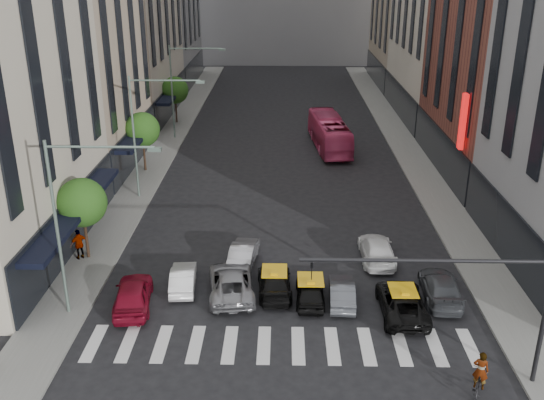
# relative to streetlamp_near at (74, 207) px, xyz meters

# --- Properties ---
(ground) EXTENTS (160.00, 160.00, 0.00)m
(ground) POSITION_rel_streetlamp_near_xyz_m (10.04, -4.00, -5.90)
(ground) COLOR black
(ground) RESTS_ON ground
(sidewalk_left) EXTENTS (3.00, 96.00, 0.15)m
(sidewalk_left) POSITION_rel_streetlamp_near_xyz_m (-1.46, 26.00, -5.83)
(sidewalk_left) COLOR slate
(sidewalk_left) RESTS_ON ground
(sidewalk_right) EXTENTS (3.00, 96.00, 0.15)m
(sidewalk_right) POSITION_rel_streetlamp_near_xyz_m (21.54, 26.00, -5.83)
(sidewalk_right) COLOR slate
(sidewalk_right) RESTS_ON ground
(building_left_b) EXTENTS (8.00, 16.00, 24.00)m
(building_left_b) POSITION_rel_streetlamp_near_xyz_m (-6.96, 24.00, 6.10)
(building_left_b) COLOR tan
(building_left_b) RESTS_ON ground
(building_right_b) EXTENTS (8.00, 18.00, 26.00)m
(building_right_b) POSITION_rel_streetlamp_near_xyz_m (27.04, 23.00, 7.10)
(building_right_b) COLOR brown
(building_right_b) RESTS_ON ground
(tree_near) EXTENTS (2.88, 2.88, 4.95)m
(tree_near) POSITION_rel_streetlamp_near_xyz_m (-1.76, 6.00, -2.25)
(tree_near) COLOR black
(tree_near) RESTS_ON sidewalk_left
(tree_mid) EXTENTS (2.88, 2.88, 4.95)m
(tree_mid) POSITION_rel_streetlamp_near_xyz_m (-1.76, 22.00, -2.25)
(tree_mid) COLOR black
(tree_mid) RESTS_ON sidewalk_left
(tree_far) EXTENTS (2.88, 2.88, 4.95)m
(tree_far) POSITION_rel_streetlamp_near_xyz_m (-1.76, 38.00, -2.25)
(tree_far) COLOR black
(tree_far) RESTS_ON sidewalk_left
(streetlamp_near) EXTENTS (5.38, 0.25, 9.00)m
(streetlamp_near) POSITION_rel_streetlamp_near_xyz_m (0.00, 0.00, 0.00)
(streetlamp_near) COLOR gray
(streetlamp_near) RESTS_ON sidewalk_left
(streetlamp_mid) EXTENTS (5.38, 0.25, 9.00)m
(streetlamp_mid) POSITION_rel_streetlamp_near_xyz_m (0.00, 16.00, 0.00)
(streetlamp_mid) COLOR gray
(streetlamp_mid) RESTS_ON sidewalk_left
(streetlamp_far) EXTENTS (5.38, 0.25, 9.00)m
(streetlamp_far) POSITION_rel_streetlamp_near_xyz_m (0.00, 32.00, 0.00)
(streetlamp_far) COLOR gray
(streetlamp_far) RESTS_ON sidewalk_left
(traffic_signal) EXTENTS (10.10, 0.20, 6.00)m
(traffic_signal) POSITION_rel_streetlamp_near_xyz_m (17.74, -5.00, -1.43)
(traffic_signal) COLOR black
(traffic_signal) RESTS_ON ground
(liberty_sign) EXTENTS (0.30, 0.70, 4.00)m
(liberty_sign) POSITION_rel_streetlamp_near_xyz_m (22.64, 16.00, 0.10)
(liberty_sign) COLOR red
(liberty_sign) RESTS_ON ground
(car_red) EXTENTS (2.37, 4.69, 1.53)m
(car_red) POSITION_rel_streetlamp_near_xyz_m (2.20, 0.70, -5.14)
(car_red) COLOR maroon
(car_red) RESTS_ON ground
(car_white_front) EXTENTS (1.61, 3.81, 1.22)m
(car_white_front) POSITION_rel_streetlamp_near_xyz_m (4.47, 2.68, -5.29)
(car_white_front) COLOR white
(car_white_front) RESTS_ON ground
(car_silver) EXTENTS (2.95, 5.35, 1.42)m
(car_silver) POSITION_rel_streetlamp_near_xyz_m (7.14, 2.14, -5.19)
(car_silver) COLOR gray
(car_silver) RESTS_ON ground
(taxi_left) EXTENTS (2.02, 4.47, 1.27)m
(taxi_left) POSITION_rel_streetlamp_near_xyz_m (9.46, 2.34, -5.27)
(taxi_left) COLOR black
(taxi_left) RESTS_ON ground
(taxi_center) EXTENTS (1.56, 3.76, 1.27)m
(taxi_center) POSITION_rel_streetlamp_near_xyz_m (11.35, 1.46, -5.27)
(taxi_center) COLOR black
(taxi_center) RESTS_ON ground
(car_grey_mid) EXTENTS (1.45, 3.75, 1.22)m
(car_grey_mid) POSITION_rel_streetlamp_near_xyz_m (13.00, 1.38, -5.29)
(car_grey_mid) COLOR #44474C
(car_grey_mid) RESTS_ON ground
(taxi_right) EXTENTS (2.22, 4.79, 1.33)m
(taxi_right) POSITION_rel_streetlamp_near_xyz_m (15.94, 0.36, -5.24)
(taxi_right) COLOR black
(taxi_right) RESTS_ON ground
(car_grey_curb) EXTENTS (2.22, 4.78, 1.35)m
(car_grey_curb) POSITION_rel_streetlamp_near_xyz_m (18.25, 1.85, -5.23)
(car_grey_curb) COLOR #414449
(car_grey_curb) RESTS_ON ground
(car_row2_left) EXTENTS (1.76, 4.09, 1.31)m
(car_row2_left) POSITION_rel_streetlamp_near_xyz_m (7.58, 5.73, -5.25)
(car_row2_left) COLOR #A6A6AB
(car_row2_left) RESTS_ON ground
(car_row2_right) EXTENTS (1.94, 4.72, 1.37)m
(car_row2_right) POSITION_rel_streetlamp_near_xyz_m (15.50, 6.24, -5.22)
(car_row2_right) COLOR white
(car_row2_right) RESTS_ON ground
(bus) EXTENTS (3.62, 11.01, 3.01)m
(bus) POSITION_rel_streetlamp_near_xyz_m (14.20, 29.07, -4.40)
(bus) COLOR #D43E70
(bus) RESTS_ON ground
(motorcycle) EXTENTS (1.28, 1.90, 0.95)m
(motorcycle) POSITION_rel_streetlamp_near_xyz_m (18.05, -5.66, -5.43)
(motorcycle) COLOR black
(motorcycle) RESTS_ON ground
(rider) EXTENTS (0.75, 0.63, 1.74)m
(rider) POSITION_rel_streetlamp_near_xyz_m (18.05, -5.66, -4.09)
(rider) COLOR gray
(rider) RESTS_ON motorcycle
(pedestrian_far) EXTENTS (1.14, 1.06, 1.88)m
(pedestrian_far) POSITION_rel_streetlamp_near_xyz_m (-2.15, 5.78, -4.82)
(pedestrian_far) COLOR gray
(pedestrian_far) RESTS_ON sidewalk_left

